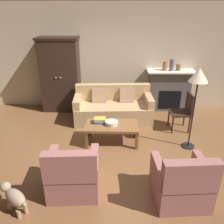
{
  "coord_description": "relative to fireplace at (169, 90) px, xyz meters",
  "views": [
    {
      "loc": [
        0.15,
        -3.92,
        2.7
      ],
      "look_at": [
        0.02,
        0.83,
        0.55
      ],
      "focal_mm": 37.98,
      "sensor_mm": 36.0,
      "label": 1
    }
  ],
  "objects": [
    {
      "name": "mantel_vase_slate",
      "position": [
        -0.0,
        -0.02,
        0.7
      ],
      "size": [
        0.12,
        0.12,
        0.29
      ],
      "primitive_type": "cylinder",
      "color": "#565B66",
      "rests_on": "fireplace"
    },
    {
      "name": "fireplace",
      "position": [
        0.0,
        0.0,
        0.0
      ],
      "size": [
        1.26,
        0.48,
        1.12
      ],
      "color": "#4C4947",
      "rests_on": "ground"
    },
    {
      "name": "back_wall",
      "position": [
        -1.55,
        0.25,
        0.83
      ],
      "size": [
        7.2,
        0.1,
        2.8
      ],
      "primitive_type": "cube",
      "color": "beige",
      "rests_on": "ground"
    },
    {
      "name": "mantel_vase_bronze",
      "position": [
        0.18,
        -0.02,
        0.64
      ],
      "size": [
        0.13,
        0.13,
        0.17
      ],
      "primitive_type": "cylinder",
      "color": "olive",
      "rests_on": "fireplace"
    },
    {
      "name": "armchair_near_left",
      "position": [
        -2.08,
        -3.31,
        -0.25
      ],
      "size": [
        0.82,
        0.82,
        0.88
      ],
      "color": "#935B56",
      "rests_on": "ground"
    },
    {
      "name": "floor_lamp",
      "position": [
        0.07,
        -1.96,
        0.87
      ],
      "size": [
        0.36,
        0.36,
        1.67
      ],
      "color": "black",
      "rests_on": "ground"
    },
    {
      "name": "mantel_vase_terracotta",
      "position": [
        -0.18,
        -0.02,
        0.67
      ],
      "size": [
        0.13,
        0.13,
        0.25
      ],
      "primitive_type": "cylinder",
      "color": "#A86042",
      "rests_on": "fireplace"
    },
    {
      "name": "side_chair_wooden",
      "position": [
        0.12,
        -1.2,
        -0.06
      ],
      "size": [
        0.46,
        0.46,
        0.9
      ],
      "color": "black",
      "rests_on": "ground"
    },
    {
      "name": "fruit_bowl",
      "position": [
        -1.53,
        -1.82,
        -0.11
      ],
      "size": [
        0.27,
        0.27,
        0.08
      ],
      "primitive_type": "cylinder",
      "color": "beige",
      "rests_on": "coffee_table"
    },
    {
      "name": "armoire",
      "position": [
        -2.95,
        -0.08,
        0.42
      ],
      "size": [
        1.06,
        0.57,
        1.97
      ],
      "color": "black",
      "rests_on": "ground"
    },
    {
      "name": "dog",
      "position": [
        -2.84,
        -3.73,
        -0.32
      ],
      "size": [
        0.49,
        0.42,
        0.39
      ],
      "color": "gray",
      "rests_on": "ground"
    },
    {
      "name": "book_stack",
      "position": [
        -1.78,
        -1.74,
        -0.09
      ],
      "size": [
        0.26,
        0.19,
        0.11
      ],
      "color": "#38569E",
      "rests_on": "coffee_table"
    },
    {
      "name": "ground_plane",
      "position": [
        -1.55,
        -2.3,
        -0.57
      ],
      "size": [
        9.6,
        9.6,
        0.0
      ],
      "primitive_type": "plane",
      "color": "brown"
    },
    {
      "name": "coffee_table",
      "position": [
        -1.53,
        -1.82,
        -0.2
      ],
      "size": [
        1.1,
        0.6,
        0.42
      ],
      "color": "brown",
      "rests_on": "ground"
    },
    {
      "name": "couch",
      "position": [
        -1.52,
        -0.71,
        -0.25
      ],
      "size": [
        1.96,
        0.96,
        0.86
      ],
      "color": "tan",
      "rests_on": "ground"
    },
    {
      "name": "armchair_near_right",
      "position": [
        -0.45,
        -3.45,
        -0.25
      ],
      "size": [
        0.84,
        0.83,
        0.88
      ],
      "color": "#935B56",
      "rests_on": "ground"
    }
  ]
}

